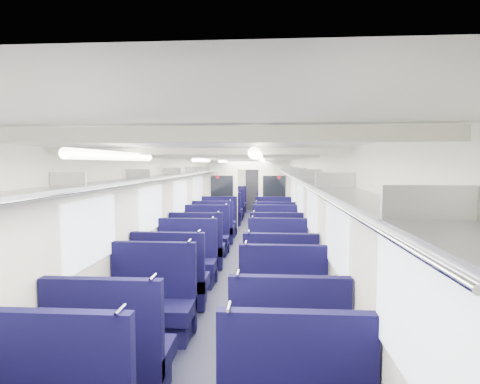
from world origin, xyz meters
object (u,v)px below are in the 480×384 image
(seat_5, at_px, (288,356))
(seat_25, at_px, (272,208))
(seat_17, at_px, (274,232))
(seat_11, at_px, (278,264))
(seat_7, at_px, (283,314))
(seat_23, at_px, (272,212))
(seat_13, at_px, (276,250))
(seat_24, at_px, (231,208))
(seat_4, at_px, (110,359))
(seat_20, at_px, (226,215))
(seat_12, at_px, (197,250))
(end_door, at_px, (254,189))
(seat_18, at_px, (219,224))
(seat_26, at_px, (234,204))
(seat_8, at_px, (171,283))
(seat_6, at_px, (151,308))
(seat_15, at_px, (275,239))
(seat_14, at_px, (206,239))
(seat_27, at_px, (271,205))
(seat_9, at_px, (280,285))
(seat_10, at_px, (186,264))
(seat_19, at_px, (273,224))
(seat_21, at_px, (272,216))
(seat_22, at_px, (229,211))

(seat_5, height_order, seat_25, same)
(seat_17, bearing_deg, seat_11, -90.00)
(seat_7, relative_size, seat_23, 1.00)
(seat_13, xyz_separation_m, seat_24, (-1.66, 7.74, 0.00))
(seat_4, xyz_separation_m, seat_20, (0.00, 10.23, 0.00))
(seat_13, height_order, seat_24, same)
(seat_12, distance_m, seat_13, 1.66)
(end_door, height_order, seat_20, end_door)
(end_door, xyz_separation_m, seat_5, (0.83, -14.84, -0.62))
(seat_18, xyz_separation_m, seat_26, (0.00, 5.54, 0.00))
(seat_7, height_order, seat_23, same)
(seat_7, bearing_deg, seat_13, 90.00)
(seat_8, bearing_deg, seat_4, -90.00)
(seat_5, xyz_separation_m, seat_12, (-1.66, 4.40, 0.00))
(seat_6, height_order, seat_15, same)
(seat_14, relative_size, seat_27, 1.00)
(seat_6, relative_size, seat_12, 1.00)
(end_door, xyz_separation_m, seat_9, (0.83, -12.70, -0.62))
(seat_7, height_order, seat_14, same)
(seat_7, relative_size, seat_18, 1.00)
(end_door, xyz_separation_m, seat_23, (0.83, -3.77, -0.62))
(seat_5, relative_size, seat_11, 1.00)
(seat_4, bearing_deg, seat_5, 6.20)
(seat_11, distance_m, seat_15, 2.30)
(seat_10, relative_size, seat_27, 1.00)
(seat_14, bearing_deg, seat_19, 55.60)
(seat_5, distance_m, seat_6, 2.00)
(seat_21, distance_m, seat_27, 3.42)
(seat_20, bearing_deg, seat_13, -73.26)
(seat_5, height_order, seat_6, same)
(seat_23, height_order, seat_24, same)
(seat_9, relative_size, seat_18, 1.00)
(seat_6, bearing_deg, seat_7, -2.35)
(seat_21, xyz_separation_m, seat_22, (-1.66, 1.23, 0.00))
(seat_8, xyz_separation_m, seat_27, (1.66, 11.26, 0.00))
(seat_6, distance_m, seat_25, 11.41)
(seat_8, bearing_deg, seat_7, -33.09)
(end_door, distance_m, seat_18, 6.88)
(seat_13, bearing_deg, seat_6, -115.87)
(seat_15, distance_m, seat_19, 2.31)
(seat_8, xyz_separation_m, seat_18, (0.00, 5.91, 0.00))
(seat_8, distance_m, seat_11, 2.10)
(seat_18, height_order, seat_20, same)
(end_door, height_order, seat_13, end_door)
(seat_22, distance_m, seat_23, 1.66)
(seat_11, distance_m, seat_24, 9.02)
(seat_9, bearing_deg, end_door, 93.74)
(seat_19, xyz_separation_m, seat_25, (0.00, 4.37, 0.00))
(seat_19, bearing_deg, seat_27, 90.00)
(seat_7, relative_size, seat_13, 1.00)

